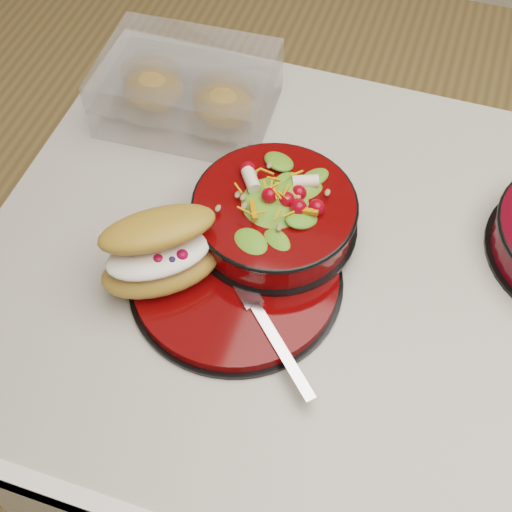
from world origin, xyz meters
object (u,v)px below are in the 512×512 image
(croissant, at_px, (161,252))
(pastry_box, at_px, (187,90))
(island_counter, at_px, (401,439))
(fork, at_px, (271,332))
(salad_bowl, at_px, (275,210))
(dinner_plate, at_px, (236,279))

(croissant, bearing_deg, pastry_box, 68.79)
(croissant, height_order, pastry_box, croissant)
(island_counter, distance_m, fork, 0.53)
(salad_bowl, height_order, croissant, salad_bowl)
(croissant, bearing_deg, island_counter, -24.37)
(island_counter, height_order, fork, fork)
(island_counter, relative_size, pastry_box, 4.89)
(island_counter, xyz_separation_m, croissant, (-0.36, -0.08, 0.51))
(salad_bowl, distance_m, croissant, 0.16)
(salad_bowl, bearing_deg, island_counter, -7.03)
(island_counter, distance_m, pastry_box, 0.69)
(dinner_plate, distance_m, fork, 0.09)
(island_counter, xyz_separation_m, pastry_box, (-0.44, 0.21, 0.49))
(dinner_plate, relative_size, pastry_box, 1.07)
(dinner_plate, xyz_separation_m, fork, (0.07, -0.07, 0.01))
(dinner_plate, bearing_deg, pastry_box, 122.07)
(salad_bowl, bearing_deg, croissant, -134.19)
(island_counter, xyz_separation_m, fork, (-0.21, -0.12, 0.47))
(dinner_plate, height_order, croissant, croissant)
(fork, bearing_deg, island_counter, -15.27)
(dinner_plate, relative_size, fork, 1.92)
(island_counter, height_order, croissant, croissant)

